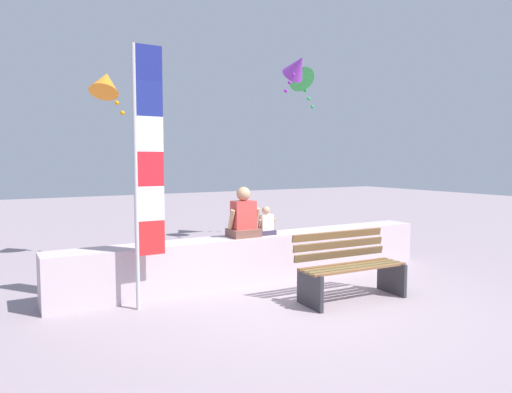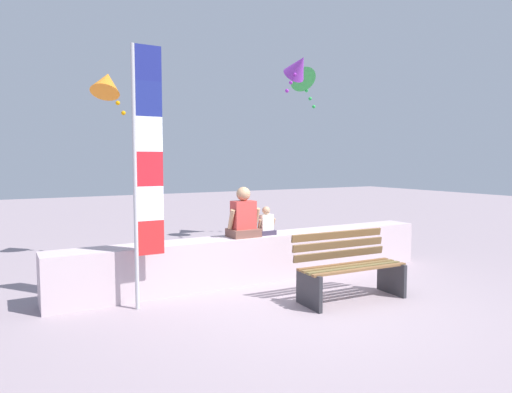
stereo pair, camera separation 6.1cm
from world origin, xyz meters
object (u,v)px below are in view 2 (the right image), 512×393
Objects in this scene: park_bench at (349,269)px; person_adult at (243,217)px; person_child at (266,224)px; kite_green at (299,74)px; flag_banner at (144,162)px; kite_purple at (298,67)px; kite_orange at (107,83)px.

person_adult is (-0.83, 1.43, 0.59)m from park_bench.
kite_green is at bearing 47.67° from person_child.
flag_banner is 3.53× the size of kite_purple.
kite_orange is at bearing 124.88° from person_child.
flag_banner is 5.32m from kite_purple.
park_bench is 1.76m from person_adult.
person_adult is 0.66× the size of kite_green.
kite_purple is (1.67, 3.63, 3.45)m from park_bench.
flag_banner is at bearing -147.21° from kite_purple.
person_adult is at bearing -179.94° from person_child.
flag_banner is (-1.63, -0.47, 0.84)m from person_adult.
flag_banner reaches higher than park_bench.
flag_banner reaches higher than person_child.
person_adult is 3.73m from kite_orange.
person_adult is at bearing 16.13° from flag_banner.
kite_orange is (-1.82, 2.61, 2.38)m from person_child.
kite_purple is at bearing 32.79° from flag_banner.
person_child is 0.14× the size of flag_banner.
kite_orange is (-4.35, -0.17, -0.58)m from kite_green.
park_bench is at bearing -73.08° from person_child.
kite_purple reaches higher than kite_orange.
kite_orange is (-1.42, 2.61, 2.26)m from person_adult.
person_adult reaches higher than person_child.
kite_green is (2.93, 2.78, 2.83)m from person_adult.
kite_green is (0.43, 0.59, -0.03)m from kite_purple.
person_adult is at bearing -138.80° from kite_purple.
kite_green is at bearing 43.49° from person_adult.
kite_orange reaches higher than park_bench.
flag_banner is (-2.03, -0.47, 0.96)m from person_child.
kite_green reaches higher than kite_purple.
kite_green reaches higher than person_adult.
person_adult is 4.94m from kite_green.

